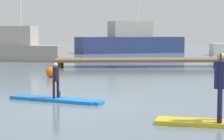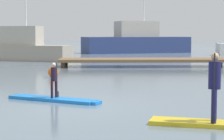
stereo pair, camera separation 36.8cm
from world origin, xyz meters
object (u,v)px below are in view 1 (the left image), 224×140
(paddleboard_near, at_px, (56,100))
(mooring_buoy_near, at_px, (51,72))
(fishing_boat_green_midground, at_px, (11,48))
(fishing_boat_white_large, at_px, (130,42))
(paddler_adult, at_px, (220,82))
(paddler_child_solo, at_px, (56,78))

(paddleboard_near, bearing_deg, mooring_buoy_near, 96.55)
(fishing_boat_green_midground, bearing_deg, fishing_boat_white_large, 51.85)
(fishing_boat_white_large, bearing_deg, paddleboard_near, -98.88)
(paddler_adult, relative_size, fishing_boat_green_midground, 0.18)
(paddleboard_near, relative_size, fishing_boat_green_midground, 0.34)
(paddleboard_near, height_order, fishing_boat_white_large, fishing_boat_white_large)
(fishing_boat_green_midground, height_order, mooring_buoy_near, fishing_boat_green_midground)
(paddler_adult, bearing_deg, fishing_boat_white_large, 88.13)
(mooring_buoy_near, bearing_deg, fishing_boat_green_midground, 108.02)
(mooring_buoy_near, bearing_deg, fishing_boat_white_large, 76.93)
(paddler_adult, distance_m, fishing_boat_green_midground, 26.30)
(paddleboard_near, relative_size, paddler_adult, 1.92)
(paddler_child_solo, xyz_separation_m, paddler_adult, (4.09, -3.86, 0.29))
(paddler_child_solo, bearing_deg, mooring_buoy_near, 96.61)
(paddler_child_solo, distance_m, mooring_buoy_near, 7.53)
(fishing_boat_white_large, xyz_separation_m, fishing_boat_green_midground, (-10.52, -13.39, -0.25))
(fishing_boat_green_midground, bearing_deg, paddleboard_near, -75.99)
(paddler_adult, bearing_deg, mooring_buoy_near, 113.64)
(paddler_child_solo, bearing_deg, fishing_boat_white_large, 81.13)
(paddler_child_solo, xyz_separation_m, fishing_boat_green_midground, (-5.19, 20.75, 0.26))
(paddleboard_near, height_order, mooring_buoy_near, mooring_buoy_near)
(paddleboard_near, relative_size, paddler_child_solo, 2.75)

